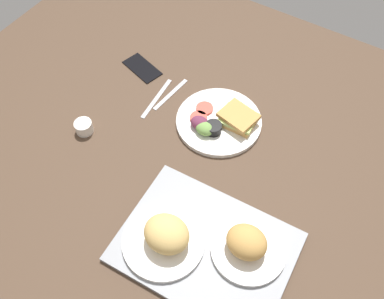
{
  "coord_description": "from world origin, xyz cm",
  "views": [
    {
      "loc": [
        -35.94,
        63.96,
        108.08
      ],
      "look_at": [
        2.0,
        3.0,
        4.0
      ],
      "focal_mm": 39.68,
      "sensor_mm": 36.0,
      "label": 1
    }
  ],
  "objects_px": {
    "fork": "(171,94)",
    "bread_plate_near": "(247,245)",
    "knife": "(157,98)",
    "cell_phone": "(142,68)",
    "espresso_cup": "(84,127)",
    "plate_with_salad": "(220,121)",
    "bread_plate_far": "(165,237)",
    "serving_tray": "(206,247)"
  },
  "relations": [
    {
      "from": "fork",
      "to": "bread_plate_near",
      "type": "bearing_deg",
      "value": 58.95
    },
    {
      "from": "knife",
      "to": "cell_phone",
      "type": "bearing_deg",
      "value": -131.07
    },
    {
      "from": "knife",
      "to": "espresso_cup",
      "type": "bearing_deg",
      "value": -31.67
    },
    {
      "from": "bread_plate_near",
      "to": "plate_with_salad",
      "type": "distance_m",
      "value": 0.43
    },
    {
      "from": "bread_plate_far",
      "to": "plate_with_salad",
      "type": "height_order",
      "value": "bread_plate_far"
    },
    {
      "from": "bread_plate_near",
      "to": "fork",
      "type": "xyz_separation_m",
      "value": [
        0.48,
        -0.36,
        -0.05
      ]
    },
    {
      "from": "espresso_cup",
      "to": "knife",
      "type": "xyz_separation_m",
      "value": [
        -0.12,
        -0.23,
        -0.02
      ]
    },
    {
      "from": "bread_plate_far",
      "to": "espresso_cup",
      "type": "height_order",
      "value": "bread_plate_far"
    },
    {
      "from": "bread_plate_near",
      "to": "knife",
      "type": "relative_size",
      "value": 1.05
    },
    {
      "from": "serving_tray",
      "to": "espresso_cup",
      "type": "xyz_separation_m",
      "value": [
        0.53,
        -0.13,
        0.01
      ]
    },
    {
      "from": "serving_tray",
      "to": "bread_plate_near",
      "type": "bearing_deg",
      "value": -153.47
    },
    {
      "from": "fork",
      "to": "knife",
      "type": "bearing_deg",
      "value": -30.92
    },
    {
      "from": "knife",
      "to": "cell_phone",
      "type": "relative_size",
      "value": 1.32
    },
    {
      "from": "serving_tray",
      "to": "cell_phone",
      "type": "relative_size",
      "value": 3.13
    },
    {
      "from": "bread_plate_near",
      "to": "fork",
      "type": "relative_size",
      "value": 1.17
    },
    {
      "from": "serving_tray",
      "to": "fork",
      "type": "xyz_separation_m",
      "value": [
        0.38,
        -0.41,
        -0.01
      ]
    },
    {
      "from": "plate_with_salad",
      "to": "cell_phone",
      "type": "xyz_separation_m",
      "value": [
        0.36,
        -0.07,
        -0.01
      ]
    },
    {
      "from": "fork",
      "to": "knife",
      "type": "relative_size",
      "value": 0.89
    },
    {
      "from": "espresso_cup",
      "to": "fork",
      "type": "height_order",
      "value": "espresso_cup"
    },
    {
      "from": "cell_phone",
      "to": "bread_plate_far",
      "type": "bearing_deg",
      "value": 147.29
    },
    {
      "from": "espresso_cup",
      "to": "knife",
      "type": "distance_m",
      "value": 0.26
    },
    {
      "from": "serving_tray",
      "to": "cell_phone",
      "type": "distance_m",
      "value": 0.71
    },
    {
      "from": "plate_with_salad",
      "to": "espresso_cup",
      "type": "xyz_separation_m",
      "value": [
        0.35,
        0.25,
        0.0
      ]
    },
    {
      "from": "serving_tray",
      "to": "bread_plate_far",
      "type": "bearing_deg",
      "value": 26.36
    },
    {
      "from": "serving_tray",
      "to": "bread_plate_near",
      "type": "height_order",
      "value": "bread_plate_near"
    },
    {
      "from": "cell_phone",
      "to": "fork",
      "type": "bearing_deg",
      "value": 177.95
    },
    {
      "from": "bread_plate_near",
      "to": "cell_phone",
      "type": "relative_size",
      "value": 1.38
    },
    {
      "from": "bread_plate_near",
      "to": "knife",
      "type": "xyz_separation_m",
      "value": [
        0.51,
        -0.32,
        -0.05
      ]
    },
    {
      "from": "bread_plate_far",
      "to": "cell_phone",
      "type": "xyz_separation_m",
      "value": [
        0.44,
        -0.5,
        -0.05
      ]
    },
    {
      "from": "knife",
      "to": "fork",
      "type": "bearing_deg",
      "value": 137.98
    },
    {
      "from": "bread_plate_far",
      "to": "espresso_cup",
      "type": "distance_m",
      "value": 0.47
    },
    {
      "from": "bread_plate_near",
      "to": "plate_with_salad",
      "type": "xyz_separation_m",
      "value": [
        0.27,
        -0.34,
        -0.03
      ]
    },
    {
      "from": "bread_plate_far",
      "to": "fork",
      "type": "relative_size",
      "value": 1.29
    },
    {
      "from": "knife",
      "to": "cell_phone",
      "type": "height_order",
      "value": "cell_phone"
    },
    {
      "from": "bread_plate_near",
      "to": "cell_phone",
      "type": "xyz_separation_m",
      "value": [
        0.63,
        -0.41,
        -0.04
      ]
    },
    {
      "from": "serving_tray",
      "to": "plate_with_salad",
      "type": "bearing_deg",
      "value": -65.4
    },
    {
      "from": "plate_with_salad",
      "to": "cell_phone",
      "type": "height_order",
      "value": "plate_with_salad"
    },
    {
      "from": "bread_plate_far",
      "to": "espresso_cup",
      "type": "bearing_deg",
      "value": -22.58
    },
    {
      "from": "espresso_cup",
      "to": "cell_phone",
      "type": "bearing_deg",
      "value": -88.48
    },
    {
      "from": "espresso_cup",
      "to": "plate_with_salad",
      "type": "bearing_deg",
      "value": -144.78
    },
    {
      "from": "bread_plate_near",
      "to": "plate_with_salad",
      "type": "height_order",
      "value": "bread_plate_near"
    },
    {
      "from": "bread_plate_near",
      "to": "bread_plate_far",
      "type": "xyz_separation_m",
      "value": [
        0.19,
        0.09,
        0.0
      ]
    }
  ]
}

